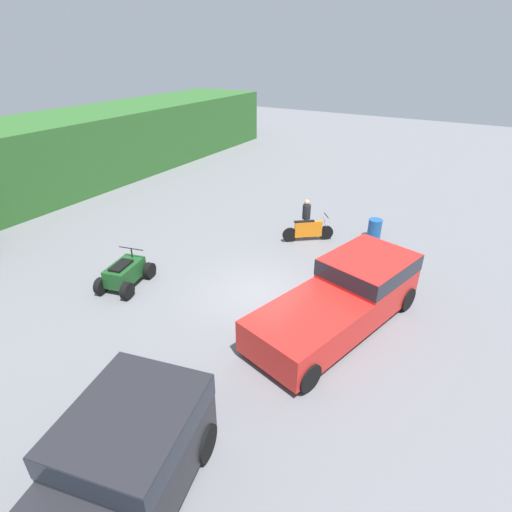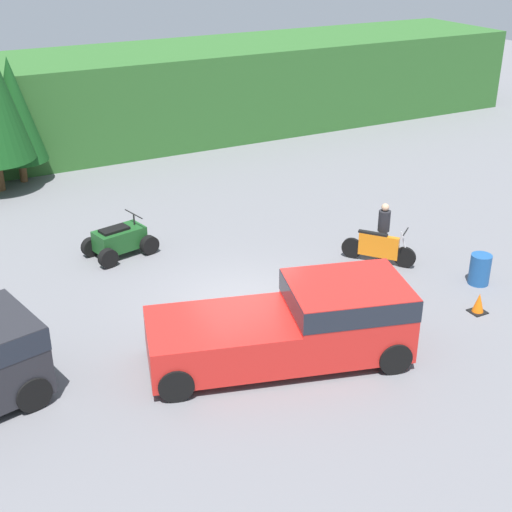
{
  "view_description": "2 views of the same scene",
  "coord_description": "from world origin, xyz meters",
  "views": [
    {
      "loc": [
        -9.98,
        -5.62,
        7.63
      ],
      "look_at": [
        0.82,
        0.69,
        0.95
      ],
      "focal_mm": 28.0,
      "sensor_mm": 36.0,
      "label": 1
    },
    {
      "loc": [
        -7.37,
        -14.86,
        9.35
      ],
      "look_at": [
        0.82,
        0.69,
        0.95
      ],
      "focal_mm": 50.0,
      "sensor_mm": 36.0,
      "label": 2
    }
  ],
  "objects": [
    {
      "name": "dirt_bike",
      "position": [
        4.76,
        0.37,
        0.47
      ],
      "size": [
        1.47,
        1.82,
        1.15
      ],
      "rotation": [
        0.0,
        0.0,
        -0.9
      ],
      "color": "black",
      "rests_on": "ground_plane"
    },
    {
      "name": "ground_plane",
      "position": [
        0.0,
        0.0,
        0.0
      ],
      "size": [
        80.0,
        80.0,
        0.0
      ],
      "primitive_type": "plane",
      "color": "slate"
    },
    {
      "name": "pickup_truck_red",
      "position": [
        0.09,
        -2.91,
        0.97
      ],
      "size": [
        6.31,
        3.75,
        1.83
      ],
      "rotation": [
        0.0,
        0.0,
        -0.28
      ],
      "color": "red",
      "rests_on": "ground_plane"
    },
    {
      "name": "pickup_truck_second",
      "position": [
        -7.86,
        -1.39,
        0.97
      ],
      "size": [
        6.11,
        3.44,
        1.83
      ],
      "rotation": [
        0.0,
        0.0,
        0.22
      ],
      "color": "#232328",
      "rests_on": "ground_plane"
    },
    {
      "name": "quad_atv",
      "position": [
        -1.87,
        4.45,
        0.48
      ],
      "size": [
        2.24,
        1.67,
        1.21
      ],
      "rotation": [
        0.0,
        0.0,
        0.23
      ],
      "color": "black",
      "rests_on": "ground_plane"
    },
    {
      "name": "steel_barrel",
      "position": [
        6.45,
        -2.05,
        0.44
      ],
      "size": [
        0.58,
        0.58,
        0.88
      ],
      "color": "#1E5193",
      "rests_on": "ground_plane"
    },
    {
      "name": "traffic_cone",
      "position": [
        5.28,
        -3.26,
        0.25
      ],
      "size": [
        0.42,
        0.42,
        0.55
      ],
      "color": "black",
      "rests_on": "ground_plane"
    },
    {
      "name": "rider_person",
      "position": [
        5.11,
        0.65,
        0.93
      ],
      "size": [
        0.49,
        0.49,
        1.72
      ],
      "rotation": [
        0.0,
        0.0,
        -1.01
      ],
      "color": "black",
      "rests_on": "ground_plane"
    }
  ]
}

